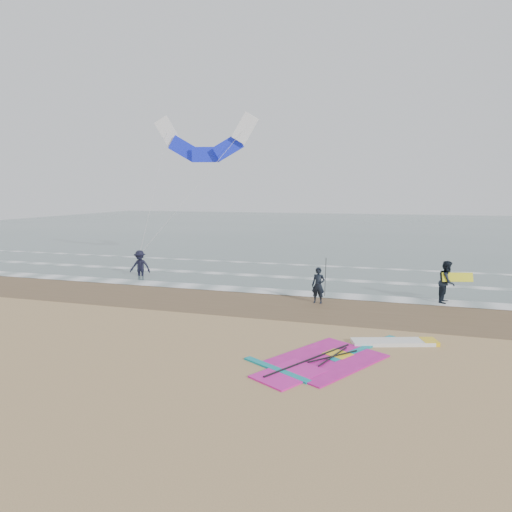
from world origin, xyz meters
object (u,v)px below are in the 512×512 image
(windsurf_rig, at_px, (346,355))
(person_walking, at_px, (447,282))
(person_standing, at_px, (318,285))
(person_wading, at_px, (140,260))
(surf_kite, at_px, (205,142))

(windsurf_rig, height_order, person_walking, person_walking)
(person_standing, xyz_separation_m, person_wading, (-10.74, 3.30, 0.14))
(person_wading, bearing_deg, windsurf_rig, -45.60)
(person_standing, bearing_deg, person_wading, 170.83)
(person_wading, xyz_separation_m, surf_kite, (2.11, 4.76, 6.98))
(windsurf_rig, distance_m, person_wading, 15.77)
(windsurf_rig, distance_m, person_walking, 8.68)
(person_standing, bearing_deg, windsurf_rig, -65.52)
(person_walking, xyz_separation_m, surf_kite, (-13.97, 6.34, 6.98))
(person_standing, distance_m, person_walking, 5.61)
(person_standing, relative_size, person_wading, 0.85)
(person_wading, relative_size, surf_kite, 0.22)
(person_standing, height_order, surf_kite, surf_kite)
(windsurf_rig, height_order, surf_kite, surf_kite)
(person_wading, bearing_deg, surf_kite, 57.51)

